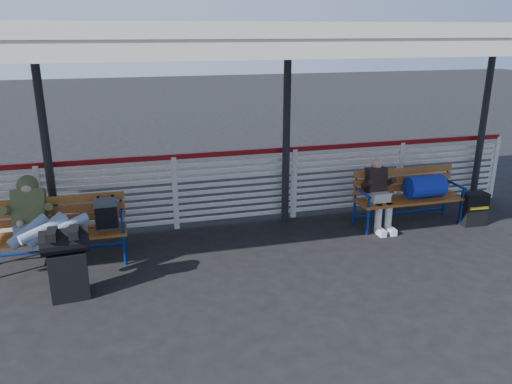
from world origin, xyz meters
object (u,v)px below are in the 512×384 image
object	(u,v)px
traveler_man	(41,224)
companion_person	(379,193)
luggage_stack	(67,261)
bench_left	(71,222)
bench_right	(417,189)
suitcase_side	(474,209)

from	to	relation	value
traveler_man	companion_person	size ratio (longest dim) A/B	1.43
traveler_man	luggage_stack	bearing A→B (deg)	-63.30
bench_left	traveler_man	distance (m)	0.50
bench_right	companion_person	bearing A→B (deg)	-179.81
bench_right	suitcase_side	bearing A→B (deg)	-18.19
bench_right	companion_person	xyz separation A→B (m)	(-0.69, -0.00, -0.01)
companion_person	luggage_stack	bearing A→B (deg)	-166.99
companion_person	traveler_man	bearing A→B (deg)	-175.58
traveler_man	bench_right	bearing A→B (deg)	3.91
bench_left	companion_person	bearing A→B (deg)	0.46
bench_left	traveler_man	bearing A→B (deg)	-132.94
traveler_man	suitcase_side	bearing A→B (deg)	0.77
bench_left	traveler_man	size ratio (longest dim) A/B	1.10
luggage_stack	suitcase_side	world-z (taller)	luggage_stack
bench_left	traveler_man	xyz separation A→B (m)	(-0.32, -0.35, 0.14)
traveler_man	companion_person	bearing A→B (deg)	4.42
luggage_stack	companion_person	world-z (taller)	companion_person
luggage_stack	companion_person	xyz separation A→B (m)	(4.64, 1.07, 0.11)
suitcase_side	luggage_stack	bearing A→B (deg)	-170.10
luggage_stack	suitcase_side	bearing A→B (deg)	2.32
traveler_man	suitcase_side	xyz separation A→B (m)	(6.59, 0.09, -0.46)
bench_right	companion_person	distance (m)	0.69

